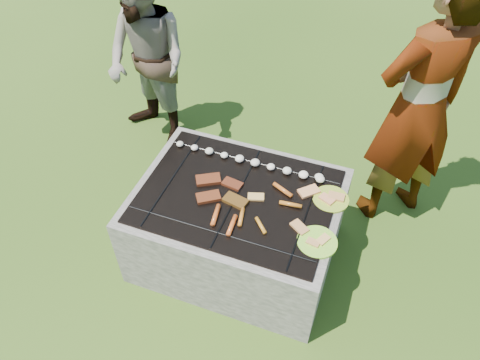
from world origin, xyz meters
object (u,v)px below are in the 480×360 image
object	(u,v)px
fire_pit	(237,228)
cook	(419,108)
plate_far	(331,199)
bystander	(148,62)
plate_near	(317,242)

from	to	relation	value
fire_pit	cook	distance (m)	1.42
cook	plate_far	bearing A→B (deg)	19.96
fire_pit	plate_far	size ratio (longest dim) A/B	4.32
fire_pit	bystander	world-z (taller)	bystander
fire_pit	bystander	xyz separation A→B (m)	(-1.13, 0.97, 0.49)
fire_pit	plate_far	world-z (taller)	plate_far
cook	bystander	bearing A→B (deg)	-43.62
plate_far	cook	bearing A→B (deg)	59.54
plate_far	cook	distance (m)	0.83
fire_pit	bystander	bearing A→B (deg)	139.37
plate_near	cook	world-z (taller)	cook
bystander	plate_far	bearing A→B (deg)	-1.66
plate_near	plate_far	bearing A→B (deg)	89.86
plate_far	bystander	world-z (taller)	bystander
bystander	fire_pit	bearing A→B (deg)	-17.13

